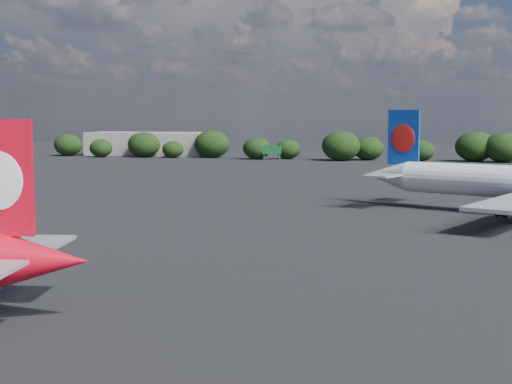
# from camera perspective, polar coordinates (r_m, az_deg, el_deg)

# --- Properties ---
(ground) EXTENTS (500.00, 500.00, 0.00)m
(ground) POSITION_cam_1_polar(r_m,az_deg,el_deg) (105.27, -2.42, -1.40)
(ground) COLOR black
(ground) RESTS_ON ground
(terminal_building) EXTENTS (42.00, 16.00, 8.00)m
(terminal_building) POSITION_cam_1_polar(r_m,az_deg,el_deg) (250.68, -8.53, 3.83)
(terminal_building) COLOR gray
(terminal_building) RESTS_ON ground
(highway_sign) EXTENTS (6.00, 0.30, 4.50)m
(highway_sign) POSITION_cam_1_polar(r_m,az_deg,el_deg) (221.59, 1.28, 3.38)
(highway_sign) COLOR #13632A
(highway_sign) RESTS_ON ground
(billboard_yellow) EXTENTS (5.00, 0.30, 5.50)m
(billboard_yellow) POSITION_cam_1_polar(r_m,az_deg,el_deg) (223.23, 9.17, 3.51)
(billboard_yellow) COLOR orange
(billboard_yellow) RESTS_ON ground
(horizon_treeline) EXTENTS (206.95, 15.87, 9.16)m
(horizon_treeline) POSITION_cam_1_polar(r_m,az_deg,el_deg) (222.39, 8.33, 3.55)
(horizon_treeline) COLOR black
(horizon_treeline) RESTS_ON ground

